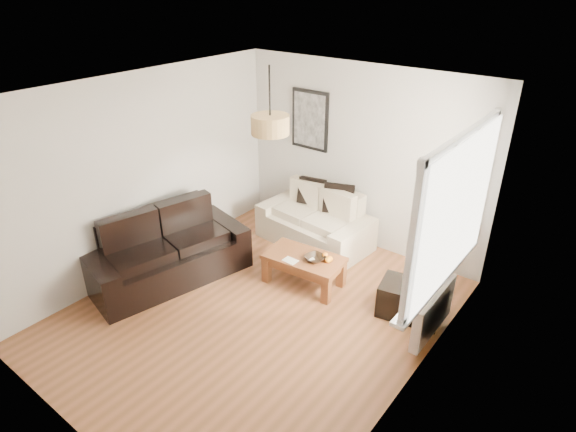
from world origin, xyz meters
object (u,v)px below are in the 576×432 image
Objects in this scene: sofa_leather at (166,248)px; ottoman at (410,301)px; loveseat_cream at (315,218)px; coffee_table at (304,270)px.

ottoman is at bearing -53.88° from sofa_leather.
sofa_leather is (-1.02, -1.92, 0.03)m from loveseat_cream.
ottoman is (2.88, 1.21, -0.24)m from sofa_leather.
coffee_table is (1.51, 0.96, -0.23)m from sofa_leather.
loveseat_cream reaches higher than coffee_table.
ottoman is at bearing 10.13° from coffee_table.
loveseat_cream is 1.10m from coffee_table.
coffee_table is 1.39m from ottoman.
loveseat_cream is at bearing -14.50° from sofa_leather.
loveseat_cream is 0.80× the size of sofa_leather.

